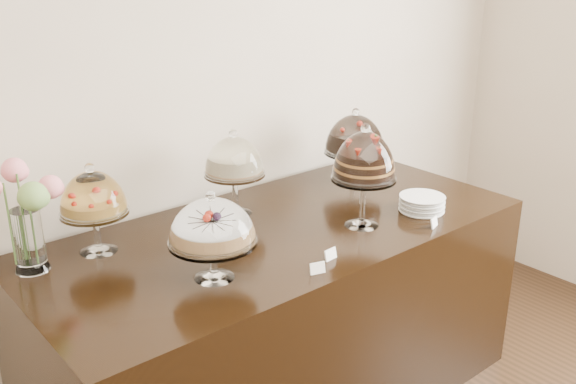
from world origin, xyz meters
TOP-DOWN VIEW (x-y plane):
  - wall_back at (0.00, 3.00)m, footprint 5.00×0.04m
  - display_counter at (0.31, 2.45)m, footprint 2.20×1.00m
  - cake_stand_sugar_sponge at (-0.16, 2.25)m, footprint 0.32×0.32m
  - cake_stand_choco_layer at (0.60, 2.25)m, footprint 0.28×0.28m
  - cake_stand_cheesecake at (0.26, 2.72)m, footprint 0.28×0.28m
  - cake_stand_dark_choco at (0.98, 2.67)m, footprint 0.31×0.31m
  - cake_stand_fruit_tart at (-0.39, 2.74)m, footprint 0.27×0.27m
  - flower_vase at (-0.65, 2.74)m, footprint 0.31×0.27m
  - plate_stack at (0.93, 2.18)m, footprint 0.20×0.20m
  - price_card_left at (0.15, 2.03)m, footprint 0.06×0.03m
  - price_card_right at (0.83, 2.03)m, footprint 0.06×0.03m
  - price_card_extra at (0.27, 2.09)m, footprint 0.06×0.02m

SIDE VIEW (x-z plane):
  - display_counter at x=0.31m, z-range 0.00..0.90m
  - price_card_left at x=0.15m, z-range 0.90..0.94m
  - price_card_right at x=0.83m, z-range 0.90..0.94m
  - price_card_extra at x=0.27m, z-range 0.90..0.94m
  - plate_stack at x=0.93m, z-range 0.90..0.97m
  - cake_stand_sugar_sponge at x=-0.16m, z-range 0.94..1.28m
  - cake_stand_fruit_tart at x=-0.39m, z-range 0.95..1.31m
  - cake_stand_dark_choco at x=0.98m, z-range 0.94..1.33m
  - flower_vase at x=-0.65m, z-range 0.93..1.35m
  - cake_stand_cheesecake at x=0.26m, z-range 0.96..1.35m
  - cake_stand_choco_layer at x=0.60m, z-range 0.97..1.43m
  - wall_back at x=0.00m, z-range 0.00..3.00m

